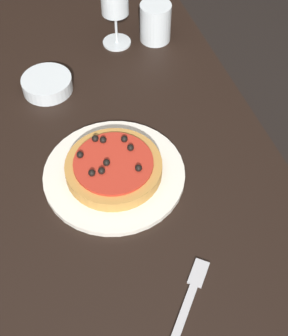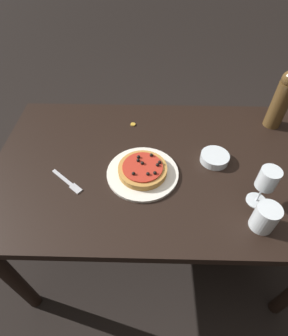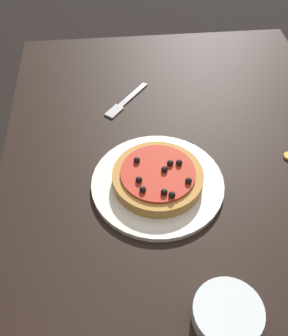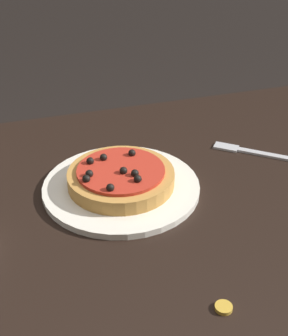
# 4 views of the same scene
# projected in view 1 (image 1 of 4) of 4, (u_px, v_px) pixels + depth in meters

# --- Properties ---
(ground_plane) EXTENTS (14.00, 14.00, 0.00)m
(ground_plane) POSITION_uv_depth(u_px,v_px,m) (101.00, 297.00, 1.55)
(ground_plane) COLOR black
(dining_table) EXTENTS (1.39, 0.84, 0.72)m
(dining_table) POSITION_uv_depth(u_px,v_px,m) (80.00, 184.00, 1.05)
(dining_table) COLOR black
(dining_table) RESTS_ON ground_plane
(dinner_plate) EXTENTS (0.29, 0.29, 0.01)m
(dinner_plate) POSITION_uv_depth(u_px,v_px,m) (114.00, 174.00, 0.95)
(dinner_plate) COLOR white
(dinner_plate) RESTS_ON dining_table
(pizza) EXTENTS (0.20, 0.20, 0.04)m
(pizza) POSITION_uv_depth(u_px,v_px,m) (114.00, 167.00, 0.93)
(pizza) COLOR #BC843D
(pizza) RESTS_ON dinner_plate
(wine_glass) EXTENTS (0.07, 0.07, 0.17)m
(wine_glass) POSITION_uv_depth(u_px,v_px,m) (115.00, 2.00, 1.14)
(wine_glass) COLOR silver
(wine_glass) RESTS_ON dining_table
(water_cup) EXTENTS (0.08, 0.08, 0.10)m
(water_cup) POSITION_uv_depth(u_px,v_px,m) (155.00, 22.00, 1.20)
(water_cup) COLOR silver
(water_cup) RESTS_ON dining_table
(side_bowl) EXTENTS (0.12, 0.12, 0.03)m
(side_bowl) POSITION_uv_depth(u_px,v_px,m) (47.00, 84.00, 1.11)
(side_bowl) COLOR silver
(side_bowl) RESTS_ON dining_table
(fork) EXTENTS (0.14, 0.12, 0.00)m
(fork) POSITION_uv_depth(u_px,v_px,m) (190.00, 296.00, 0.79)
(fork) COLOR #B7B7BC
(fork) RESTS_ON dining_table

